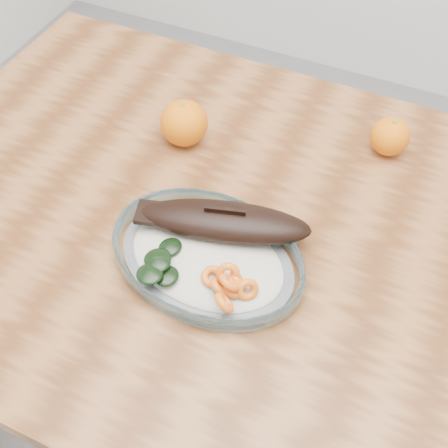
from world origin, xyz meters
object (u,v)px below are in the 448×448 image
Objects in this scene: dining_table at (244,263)px; plated_meal at (208,252)px; orange_right at (390,137)px; orange_left at (184,123)px.

plated_meal reaches higher than dining_table.
plated_meal reaches higher than orange_right.
dining_table is 0.33m from orange_right.
dining_table is at bearing -37.94° from orange_left.
orange_left is (-0.17, 0.13, 0.14)m from dining_table.
plated_meal and orange_left have the same top height.
orange_left is at bearing 142.06° from dining_table.
plated_meal is at bearing -55.67° from orange_left.
plated_meal is 8.67× the size of orange_right.
orange_right is at bearing 20.20° from orange_left.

